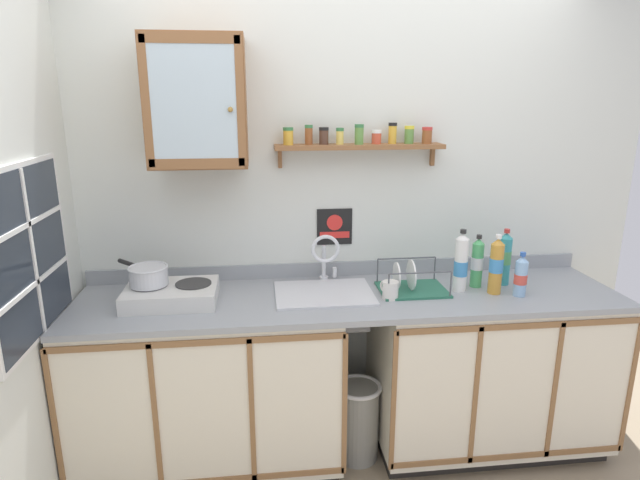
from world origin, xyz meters
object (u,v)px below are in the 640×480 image
mug (390,290)px  trash_bin (358,420)px  saucepan (148,275)px  dish_rack (411,285)px  bottle_soda_green_4 (477,263)px  sink (324,299)px  hot_plate_stove (171,294)px  bottle_detergent_teal_2 (504,258)px  warning_sign (335,227)px  bottle_opaque_white_0 (461,263)px  bottle_juice_amber_1 (496,266)px  wall_cabinet (197,102)px  bottle_water_blue_3 (521,276)px

mug → trash_bin: 0.76m
saucepan → dish_rack: bearing=-0.5°
bottle_soda_green_4 → trash_bin: bearing=-170.9°
sink → mug: size_ratio=4.48×
hot_plate_stove → bottle_detergent_teal_2: bearing=1.9°
hot_plate_stove → warning_sign: 0.94m
bottle_opaque_white_0 → bottle_detergent_teal_2: 0.28m
bottle_opaque_white_0 → dish_rack: (-0.25, 0.03, -0.12)m
sink → dish_rack: size_ratio=1.44×
hot_plate_stove → bottle_opaque_white_0: bearing=-0.5°
hot_plate_stove → bottle_juice_amber_1: size_ratio=1.42×
wall_cabinet → dish_rack: bearing=-7.9°
mug → bottle_juice_amber_1: bearing=1.4°
bottle_opaque_white_0 → mug: 0.41m
hot_plate_stove → bottle_opaque_white_0: size_ratio=1.34×
mug → dish_rack: bearing=35.2°
sink → warning_sign: warning_sign is taller
bottle_water_blue_3 → wall_cabinet: (-1.58, 0.28, 0.85)m
hot_plate_stove → bottle_detergent_teal_2: bottle_detergent_teal_2 is taller
sink → bottle_detergent_teal_2: 0.99m
sink → bottle_water_blue_3: 1.00m
hot_plate_stove → dish_rack: (1.21, 0.01, -0.01)m
bottle_water_blue_3 → wall_cabinet: 1.82m
sink → saucepan: bearing=-179.6°
bottle_opaque_white_0 → hot_plate_stove: bearing=179.5°
wall_cabinet → trash_bin: wall_cabinet is taller
bottle_soda_green_4 → wall_cabinet: wall_cabinet is taller
bottle_opaque_white_0 → mug: bearing=-170.1°
bottle_juice_amber_1 → wall_cabinet: 1.69m
hot_plate_stove → dish_rack: dish_rack is taller
bottle_detergent_teal_2 → trash_bin: size_ratio=0.70×
hot_plate_stove → warning_sign: size_ratio=2.19×
bottle_juice_amber_1 → bottle_soda_green_4: bottle_juice_amber_1 is taller
sink → trash_bin: size_ratio=1.14×
wall_cabinet → saucepan: bearing=-153.6°
sink → bottle_soda_green_4: 0.83m
sink → dish_rack: 0.46m
mug → wall_cabinet: wall_cabinet is taller
saucepan → wall_cabinet: 0.87m
dish_rack → mug: (-0.13, -0.09, 0.02)m
sink → bottle_detergent_teal_2: bearing=1.5°
saucepan → bottle_soda_green_4: bottle_soda_green_4 is taller
mug → warning_sign: 0.51m
hot_plate_stove → wall_cabinet: size_ratio=0.72×
bottle_detergent_teal_2 → mug: (-0.66, -0.14, -0.10)m
warning_sign → bottle_opaque_white_0: bearing=-27.6°
bottle_opaque_white_0 → bottle_detergent_teal_2: bottle_opaque_white_0 is taller
warning_sign → trash_bin: 1.05m
bottle_water_blue_3 → mug: 0.67m
saucepan → mug: saucepan is taller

